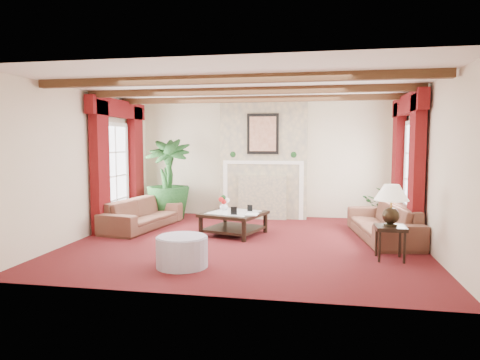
% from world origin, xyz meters
% --- Properties ---
extents(floor, '(6.00, 6.00, 0.00)m').
position_xyz_m(floor, '(0.00, 0.00, 0.00)').
color(floor, '#44100C').
rests_on(floor, ground).
extents(ceiling, '(6.00, 6.00, 0.00)m').
position_xyz_m(ceiling, '(0.00, 0.00, 2.70)').
color(ceiling, white).
rests_on(ceiling, floor).
extents(back_wall, '(6.00, 0.02, 2.70)m').
position_xyz_m(back_wall, '(0.00, 2.75, 1.35)').
color(back_wall, beige).
rests_on(back_wall, ground).
extents(left_wall, '(0.02, 5.50, 2.70)m').
position_xyz_m(left_wall, '(-3.00, 0.00, 1.35)').
color(left_wall, beige).
rests_on(left_wall, ground).
extents(right_wall, '(0.02, 5.50, 2.70)m').
position_xyz_m(right_wall, '(3.00, 0.00, 1.35)').
color(right_wall, beige).
rests_on(right_wall, ground).
extents(ceiling_beams, '(6.00, 3.00, 0.12)m').
position_xyz_m(ceiling_beams, '(0.00, 0.00, 2.64)').
color(ceiling_beams, '#311F0F').
rests_on(ceiling_beams, ceiling).
extents(fireplace, '(2.00, 0.52, 2.70)m').
position_xyz_m(fireplace, '(0.00, 2.55, 2.70)').
color(fireplace, tan).
rests_on(fireplace, ground).
extents(french_door_left, '(0.10, 1.10, 2.16)m').
position_xyz_m(french_door_left, '(-2.97, 1.00, 2.13)').
color(french_door_left, white).
rests_on(french_door_left, ground).
extents(french_door_right, '(0.10, 1.10, 2.16)m').
position_xyz_m(french_door_right, '(2.97, 1.00, 2.13)').
color(french_door_right, white).
rests_on(french_door_right, ground).
extents(curtains_left, '(0.20, 2.40, 2.55)m').
position_xyz_m(curtains_left, '(-2.86, 1.00, 2.55)').
color(curtains_left, '#560B0F').
rests_on(curtains_left, ground).
extents(curtains_right, '(0.20, 2.40, 2.55)m').
position_xyz_m(curtains_right, '(2.86, 1.00, 2.55)').
color(curtains_right, '#560B0F').
rests_on(curtains_right, ground).
extents(sofa_left, '(2.23, 1.25, 0.80)m').
position_xyz_m(sofa_left, '(-2.29, 0.82, 0.40)').
color(sofa_left, '#3C1018').
rests_on(sofa_left, ground).
extents(sofa_right, '(2.34, 1.20, 0.85)m').
position_xyz_m(sofa_right, '(2.42, 0.65, 0.42)').
color(sofa_right, '#3C1018').
rests_on(sofa_right, ground).
extents(potted_palm, '(1.45, 2.07, 1.03)m').
position_xyz_m(potted_palm, '(-2.16, 1.98, 0.51)').
color(potted_palm, black).
rests_on(potted_palm, ground).
extents(small_plant, '(1.28, 1.32, 0.65)m').
position_xyz_m(small_plant, '(2.58, 1.89, 0.33)').
color(small_plant, black).
rests_on(small_plant, ground).
extents(coffee_table, '(1.31, 1.31, 0.43)m').
position_xyz_m(coffee_table, '(-0.33, 0.54, 0.21)').
color(coffee_table, black).
rests_on(coffee_table, ground).
extents(side_table, '(0.45, 0.45, 0.51)m').
position_xyz_m(side_table, '(2.31, -0.78, 0.26)').
color(side_table, black).
rests_on(side_table, ground).
extents(ottoman, '(0.73, 0.73, 0.43)m').
position_xyz_m(ottoman, '(-0.65, -1.68, 0.21)').
color(ottoman, '#948C9F').
rests_on(ottoman, ground).
extents(table_lamp, '(0.50, 0.50, 0.64)m').
position_xyz_m(table_lamp, '(2.31, -0.78, 0.83)').
color(table_lamp, black).
rests_on(table_lamp, side_table).
extents(flower_vase, '(0.25, 0.26, 0.17)m').
position_xyz_m(flower_vase, '(-0.57, 0.77, 0.51)').
color(flower_vase, silver).
rests_on(flower_vase, coffee_table).
extents(book, '(0.23, 0.03, 0.31)m').
position_xyz_m(book, '(-0.06, 0.28, 0.58)').
color(book, black).
rests_on(book, coffee_table).
extents(photo_frame_a, '(0.12, 0.04, 0.16)m').
position_xyz_m(photo_frame_a, '(-0.27, 0.23, 0.50)').
color(photo_frame_a, black).
rests_on(photo_frame_a, coffee_table).
extents(photo_frame_b, '(0.11, 0.04, 0.13)m').
position_xyz_m(photo_frame_b, '(-0.04, 0.68, 0.49)').
color(photo_frame_b, black).
rests_on(photo_frame_b, coffee_table).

